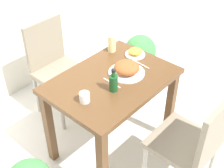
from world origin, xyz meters
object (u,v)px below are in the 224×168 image
(juice_glass, at_px, (112,43))
(side_plate, at_px, (135,52))
(drink_cup, at_px, (85,97))
(sauce_bottle, at_px, (113,82))
(chair_near, at_px, (195,141))
(chair_far, at_px, (55,64))
(potted_plant_right, at_px, (140,60))
(food_plate, at_px, (127,69))

(juice_glass, bearing_deg, side_plate, -67.95)
(drink_cup, distance_m, sauce_bottle, 0.23)
(side_plate, bearing_deg, chair_near, -111.98)
(chair_far, height_order, potted_plant_right, chair_far)
(chair_near, bearing_deg, drink_cup, -60.64)
(drink_cup, xyz_separation_m, potted_plant_right, (1.08, 0.34, -0.38))
(chair_near, distance_m, chair_far, 1.42)
(drink_cup, xyz_separation_m, sauce_bottle, (0.22, -0.06, 0.03))
(chair_near, xyz_separation_m, food_plate, (0.07, 0.65, 0.26))
(chair_far, relative_size, side_plate, 5.57)
(drink_cup, relative_size, potted_plant_right, 0.11)
(chair_far, xyz_separation_m, side_plate, (0.32, -0.66, 0.24))
(drink_cup, bearing_deg, chair_near, -60.64)
(juice_glass, bearing_deg, chair_near, -103.76)
(chair_near, height_order, drink_cup, chair_near)
(chair_near, distance_m, food_plate, 0.71)
(juice_glass, relative_size, sauce_bottle, 0.78)
(chair_far, distance_m, sauce_bottle, 0.89)
(chair_far, bearing_deg, juice_glass, -62.46)
(sauce_bottle, xyz_separation_m, potted_plant_right, (0.86, 0.41, -0.41))
(juice_glass, relative_size, potted_plant_right, 0.22)
(chair_far, xyz_separation_m, food_plate, (0.08, -0.77, 0.26))
(drink_cup, relative_size, sauce_bottle, 0.39)
(drink_cup, bearing_deg, chair_far, 65.13)
(chair_near, bearing_deg, side_plate, -111.98)
(side_plate, bearing_deg, food_plate, -155.55)
(chair_far, relative_size, potted_plant_right, 1.39)
(potted_plant_right, bearing_deg, food_plate, -151.60)
(chair_far, bearing_deg, drink_cup, -114.87)
(side_plate, height_order, drink_cup, drink_cup)
(chair_near, distance_m, potted_plant_right, 1.23)
(side_plate, height_order, potted_plant_right, side_plate)
(side_plate, bearing_deg, chair_far, 116.04)
(side_plate, distance_m, drink_cup, 0.69)
(chair_near, relative_size, side_plate, 5.57)
(chair_far, height_order, food_plate, chair_far)
(food_plate, bearing_deg, chair_near, -95.79)
(potted_plant_right, bearing_deg, side_plate, -149.36)
(chair_near, xyz_separation_m, side_plate, (0.31, 0.76, 0.24))
(sauce_bottle, bearing_deg, side_plate, 20.36)
(chair_near, xyz_separation_m, sauce_bottle, (-0.15, 0.59, 0.29))
(chair_far, distance_m, drink_cup, 0.88)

